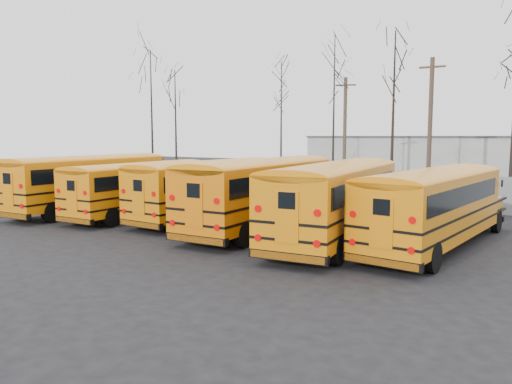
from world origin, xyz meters
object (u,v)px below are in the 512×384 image
Objects in this scene: bus_f at (436,201)px; bus_a at (92,178)px; utility_pole_left at (345,134)px; utility_pole_right at (430,127)px; bus_c at (211,184)px; bus_e at (338,194)px; bus_d at (264,187)px; bus_b at (143,184)px.

bus_a is at bearing -172.47° from bus_f.
utility_pole_right is at bearing -18.50° from utility_pole_left.
bus_e is (7.31, -1.54, 0.10)m from bus_c.
bus_c is 10.86m from bus_f.
bus_c is 0.94× the size of bus_d.
utility_pole_right reaches higher than bus_e.
bus_a is at bearing -175.96° from bus_b.
utility_pole_right is at bearing 65.28° from bus_c.
bus_a is 17.99m from utility_pole_left.
utility_pole_left reaches higher than bus_c.
utility_pole_right reaches higher than utility_pole_left.
bus_a is 1.11× the size of bus_b.
utility_pole_right is (6.09, -0.67, 0.41)m from utility_pole_left.
bus_e is at bearing -3.27° from bus_a.
bus_c is 1.18× the size of utility_pole_right.
utility_pole_right is (3.56, 14.76, 2.80)m from bus_d.
bus_a is 3.54m from bus_b.
bus_e is 3.59m from bus_f.
bus_e is 17.37m from utility_pole_left.
bus_a reaches higher than bus_b.
bus_e reaches higher than bus_a.
utility_pole_right is at bearing 52.51° from bus_b.
bus_c reaches higher than bus_b.
bus_d is (3.59, -0.94, 0.12)m from bus_c.
bus_d reaches higher than bus_a.
bus_a is 1.36× the size of utility_pole_left.
bus_b is 10.94m from bus_e.
bus_a is at bearing -166.67° from bus_c.
bus_d is 15.82m from utility_pole_left.
utility_pole_left is at bearing 71.72° from bus_b.
bus_c is at bearing 14.03° from bus_b.
bus_c is 1.30× the size of utility_pole_left.
utility_pole_left is (-9.77, 15.32, 2.51)m from bus_f.
utility_pole_left reaches higher than bus_b.
bus_b is at bearing -118.98° from utility_pole_left.
bus_b is at bearing 171.90° from bus_e.
bus_e is at bearing -9.23° from bus_c.
bus_b is 16.39m from utility_pole_left.
bus_e reaches higher than bus_b.
bus_f is at bearing -79.68° from utility_pole_right.
bus_f is (10.82, -0.82, -0.00)m from bus_c.
bus_d reaches higher than bus_b.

